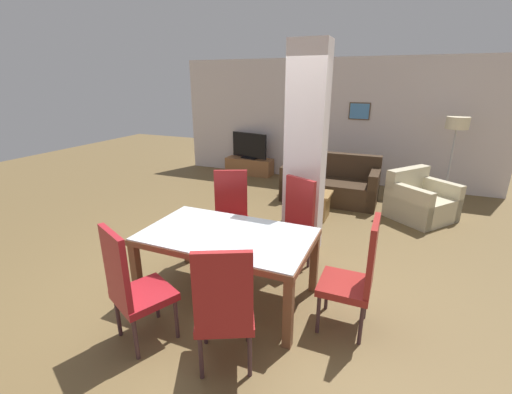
{
  "coord_description": "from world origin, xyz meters",
  "views": [
    {
      "loc": [
        1.52,
        -2.83,
        2.25
      ],
      "look_at": [
        0.0,
        0.77,
        0.9
      ],
      "focal_mm": 24.0,
      "sensor_mm": 36.0,
      "label": 1
    }
  ],
  "objects_px": {
    "sofa": "(330,185)",
    "coffee_table": "(311,204)",
    "bottle": "(318,188)",
    "tv_screen": "(249,146)",
    "dining_chair_far_right": "(293,222)",
    "dining_chair_near_right": "(224,307)",
    "dining_chair_far_left": "(231,211)",
    "dining_chair_near_left": "(132,285)",
    "armchair": "(420,202)",
    "tv_stand": "(249,166)",
    "dining_chair_head_right": "(357,274)",
    "floor_lamp": "(456,130)",
    "dining_table": "(227,246)"
  },
  "relations": [
    {
      "from": "sofa",
      "to": "bottle",
      "type": "xyz_separation_m",
      "value": [
        -0.0,
        -1.07,
        0.25
      ]
    },
    {
      "from": "coffee_table",
      "to": "tv_stand",
      "type": "xyz_separation_m",
      "value": [
        -2.1,
        2.15,
        -0.03
      ]
    },
    {
      "from": "coffee_table",
      "to": "floor_lamp",
      "type": "relative_size",
      "value": 0.41
    },
    {
      "from": "armchair",
      "to": "tv_screen",
      "type": "height_order",
      "value": "tv_screen"
    },
    {
      "from": "dining_chair_near_left",
      "to": "bottle",
      "type": "height_order",
      "value": "dining_chair_near_left"
    },
    {
      "from": "dining_chair_far_left",
      "to": "dining_chair_head_right",
      "type": "height_order",
      "value": "same"
    },
    {
      "from": "dining_chair_far_left",
      "to": "bottle",
      "type": "relative_size",
      "value": 4.13
    },
    {
      "from": "dining_chair_far_right",
      "to": "tv_stand",
      "type": "xyz_separation_m",
      "value": [
        -2.29,
        3.82,
        -0.39
      ]
    },
    {
      "from": "dining_chair_far_right",
      "to": "bottle",
      "type": "relative_size",
      "value": 4.13
    },
    {
      "from": "armchair",
      "to": "coffee_table",
      "type": "bearing_deg",
      "value": -30.99
    },
    {
      "from": "dining_chair_head_right",
      "to": "dining_chair_far_right",
      "type": "bearing_deg",
      "value": 43.39
    },
    {
      "from": "dining_chair_far_left",
      "to": "floor_lamp",
      "type": "xyz_separation_m",
      "value": [
        2.88,
        3.52,
        0.77
      ]
    },
    {
      "from": "dining_table",
      "to": "coffee_table",
      "type": "bearing_deg",
      "value": 84.5
    },
    {
      "from": "armchair",
      "to": "dining_chair_near_right",
      "type": "bearing_deg",
      "value": 17.72
    },
    {
      "from": "dining_chair_near_left",
      "to": "dining_chair_near_right",
      "type": "bearing_deg",
      "value": 27.72
    },
    {
      "from": "dining_chair_near_right",
      "to": "floor_lamp",
      "type": "height_order",
      "value": "floor_lamp"
    },
    {
      "from": "dining_chair_head_right",
      "to": "armchair",
      "type": "relative_size",
      "value": 0.91
    },
    {
      "from": "dining_chair_far_right",
      "to": "sofa",
      "type": "distance_m",
      "value": 2.68
    },
    {
      "from": "dining_chair_near_right",
      "to": "dining_chair_far_right",
      "type": "bearing_deg",
      "value": 63.99
    },
    {
      "from": "bottle",
      "to": "tv_stand",
      "type": "xyz_separation_m",
      "value": [
        -2.23,
        2.23,
        -0.35
      ]
    },
    {
      "from": "dining_chair_near_right",
      "to": "floor_lamp",
      "type": "xyz_separation_m",
      "value": [
        2.02,
        5.35,
        0.77
      ]
    },
    {
      "from": "dining_chair_near_right",
      "to": "tv_screen",
      "type": "xyz_separation_m",
      "value": [
        -2.29,
        5.63,
        0.12
      ]
    },
    {
      "from": "dining_chair_far_right",
      "to": "coffee_table",
      "type": "bearing_deg",
      "value": -58.86
    },
    {
      "from": "dining_table",
      "to": "dining_chair_far_left",
      "type": "xyz_separation_m",
      "value": [
        -0.43,
        0.94,
        -0.02
      ]
    },
    {
      "from": "sofa",
      "to": "coffee_table",
      "type": "height_order",
      "value": "sofa"
    },
    {
      "from": "dining_chair_near_right",
      "to": "sofa",
      "type": "xyz_separation_m",
      "value": [
        -0.06,
        4.48,
        -0.29
      ]
    },
    {
      "from": "dining_chair_far_right",
      "to": "sofa",
      "type": "xyz_separation_m",
      "value": [
        -0.05,
        2.66,
        -0.29
      ]
    },
    {
      "from": "dining_chair_head_right",
      "to": "sofa",
      "type": "bearing_deg",
      "value": 14.56
    },
    {
      "from": "armchair",
      "to": "tv_screen",
      "type": "bearing_deg",
      "value": -73.47
    },
    {
      "from": "sofa",
      "to": "dining_chair_far_right",
      "type": "bearing_deg",
      "value": 91.16
    },
    {
      "from": "bottle",
      "to": "tv_screen",
      "type": "bearing_deg",
      "value": 134.99
    },
    {
      "from": "dining_chair_near_left",
      "to": "coffee_table",
      "type": "height_order",
      "value": "dining_chair_near_left"
    },
    {
      "from": "tv_screen",
      "to": "floor_lamp",
      "type": "bearing_deg",
      "value": -170.52
    },
    {
      "from": "dining_chair_near_left",
      "to": "tv_stand",
      "type": "bearing_deg",
      "value": 129.03
    },
    {
      "from": "dining_chair_far_left",
      "to": "dining_chair_near_left",
      "type": "xyz_separation_m",
      "value": [
        -0.0,
        -1.86,
        0.0
      ]
    },
    {
      "from": "dining_chair_near_right",
      "to": "tv_stand",
      "type": "height_order",
      "value": "dining_chair_near_right"
    },
    {
      "from": "dining_chair_near_right",
      "to": "coffee_table",
      "type": "xyz_separation_m",
      "value": [
        -0.18,
        3.48,
        -0.36
      ]
    },
    {
      "from": "dining_chair_far_left",
      "to": "tv_stand",
      "type": "xyz_separation_m",
      "value": [
        -1.42,
        3.81,
        -0.39
      ]
    },
    {
      "from": "dining_chair_near_left",
      "to": "dining_chair_head_right",
      "type": "distance_m",
      "value": 1.97
    },
    {
      "from": "armchair",
      "to": "floor_lamp",
      "type": "relative_size",
      "value": 0.77
    },
    {
      "from": "dining_chair_far_left",
      "to": "tv_stand",
      "type": "height_order",
      "value": "dining_chair_far_left"
    },
    {
      "from": "dining_table",
      "to": "coffee_table",
      "type": "relative_size",
      "value": 2.65
    },
    {
      "from": "tv_screen",
      "to": "dining_chair_near_right",
      "type": "bearing_deg",
      "value": 125.4
    },
    {
      "from": "sofa",
      "to": "tv_screen",
      "type": "xyz_separation_m",
      "value": [
        -2.23,
        1.16,
        0.4
      ]
    },
    {
      "from": "dining_chair_near_right",
      "to": "armchair",
      "type": "bearing_deg",
      "value": 43.69
    },
    {
      "from": "armchair",
      "to": "tv_stand",
      "type": "xyz_separation_m",
      "value": [
        -3.81,
        1.5,
        -0.08
      ]
    },
    {
      "from": "dining_chair_near_right",
      "to": "bottle",
      "type": "relative_size",
      "value": 4.13
    },
    {
      "from": "dining_chair_near_right",
      "to": "sofa",
      "type": "relative_size",
      "value": 0.63
    },
    {
      "from": "coffee_table",
      "to": "tv_screen",
      "type": "relative_size",
      "value": 0.68
    },
    {
      "from": "dining_chair_head_right",
      "to": "armchair",
      "type": "height_order",
      "value": "dining_chair_head_right"
    }
  ]
}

